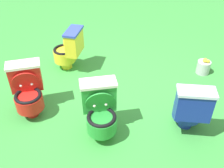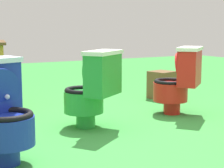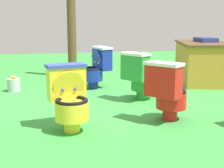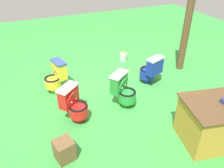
{
  "view_description": "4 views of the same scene",
  "coord_description": "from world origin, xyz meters",
  "px_view_note": "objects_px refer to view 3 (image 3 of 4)",
  "views": [
    {
      "loc": [
        -1.19,
        2.54,
        2.53
      ],
      "look_at": [
        0.03,
        -0.04,
        0.37
      ],
      "focal_mm": 41.88,
      "sensor_mm": 36.0,
      "label": 1
    },
    {
      "loc": [
        -1.66,
        -2.72,
        0.95
      ],
      "look_at": [
        0.1,
        0.42,
        0.41
      ],
      "focal_mm": 63.25,
      "sensor_mm": 36.0,
      "label": 2
    },
    {
      "loc": [
        4.64,
        -0.79,
        1.23
      ],
      "look_at": [
        0.58,
        -0.04,
        0.39
      ],
      "focal_mm": 52.75,
      "sensor_mm": 36.0,
      "label": 3
    },
    {
      "loc": [
        1.67,
        3.9,
        2.9
      ],
      "look_at": [
        0.08,
        0.23,
        0.4
      ],
      "focal_mm": 35.57,
      "sensor_mm": 36.0,
      "label": 4
    }
  ],
  "objects_px": {
    "toilet_green": "(140,76)",
    "toilet_yellow": "(69,97)",
    "vendor_table": "(202,62)",
    "toilet_blue": "(97,67)",
    "lemon_bucket": "(14,85)",
    "toilet_red": "(168,91)",
    "wooden_post": "(72,26)"
  },
  "relations": [
    {
      "from": "toilet_yellow",
      "to": "vendor_table",
      "type": "xyz_separation_m",
      "value": [
        -2.32,
        2.66,
        0.02
      ]
    },
    {
      "from": "toilet_blue",
      "to": "wooden_post",
      "type": "distance_m",
      "value": 1.41
    },
    {
      "from": "toilet_blue",
      "to": "vendor_table",
      "type": "distance_m",
      "value": 2.07
    },
    {
      "from": "toilet_green",
      "to": "wooden_post",
      "type": "relative_size",
      "value": 0.35
    },
    {
      "from": "toilet_green",
      "to": "toilet_red",
      "type": "xyz_separation_m",
      "value": [
        1.06,
        0.06,
        0.0
      ]
    },
    {
      "from": "toilet_yellow",
      "to": "toilet_red",
      "type": "relative_size",
      "value": 1.0
    },
    {
      "from": "toilet_green",
      "to": "toilet_yellow",
      "type": "bearing_deg",
      "value": -78.97
    },
    {
      "from": "toilet_yellow",
      "to": "vendor_table",
      "type": "height_order",
      "value": "vendor_table"
    },
    {
      "from": "wooden_post",
      "to": "toilet_red",
      "type": "bearing_deg",
      "value": 16.04
    },
    {
      "from": "lemon_bucket",
      "to": "toilet_yellow",
      "type": "bearing_deg",
      "value": 21.36
    },
    {
      "from": "toilet_blue",
      "to": "toilet_red",
      "type": "relative_size",
      "value": 1.0
    },
    {
      "from": "toilet_green",
      "to": "vendor_table",
      "type": "relative_size",
      "value": 0.45
    },
    {
      "from": "toilet_yellow",
      "to": "vendor_table",
      "type": "distance_m",
      "value": 3.53
    },
    {
      "from": "vendor_table",
      "to": "lemon_bucket",
      "type": "distance_m",
      "value": 3.51
    },
    {
      "from": "toilet_green",
      "to": "toilet_blue",
      "type": "height_order",
      "value": "same"
    },
    {
      "from": "toilet_blue",
      "to": "vendor_table",
      "type": "relative_size",
      "value": 0.45
    },
    {
      "from": "toilet_yellow",
      "to": "vendor_table",
      "type": "relative_size",
      "value": 0.45
    },
    {
      "from": "toilet_green",
      "to": "lemon_bucket",
      "type": "xyz_separation_m",
      "value": [
        -0.94,
        -1.94,
        -0.26
      ]
    },
    {
      "from": "lemon_bucket",
      "to": "toilet_red",
      "type": "bearing_deg",
      "value": 44.87
    },
    {
      "from": "toilet_yellow",
      "to": "wooden_post",
      "type": "bearing_deg",
      "value": -107.18
    },
    {
      "from": "toilet_blue",
      "to": "toilet_yellow",
      "type": "relative_size",
      "value": 1.0
    },
    {
      "from": "toilet_yellow",
      "to": "toilet_red",
      "type": "distance_m",
      "value": 1.18
    },
    {
      "from": "toilet_green",
      "to": "lemon_bucket",
      "type": "height_order",
      "value": "toilet_green"
    },
    {
      "from": "toilet_green",
      "to": "lemon_bucket",
      "type": "distance_m",
      "value": 2.17
    },
    {
      "from": "toilet_yellow",
      "to": "wooden_post",
      "type": "xyz_separation_m",
      "value": [
        -3.33,
        0.24,
        0.68
      ]
    },
    {
      "from": "toilet_green",
      "to": "toilet_blue",
      "type": "bearing_deg",
      "value": 172.46
    },
    {
      "from": "toilet_blue",
      "to": "lemon_bucket",
      "type": "relative_size",
      "value": 2.63
    },
    {
      "from": "toilet_green",
      "to": "toilet_blue",
      "type": "xyz_separation_m",
      "value": [
        -0.98,
        -0.52,
        0.0
      ]
    },
    {
      "from": "toilet_blue",
      "to": "toilet_yellow",
      "type": "distance_m",
      "value": 2.23
    },
    {
      "from": "toilet_green",
      "to": "vendor_table",
      "type": "bearing_deg",
      "value": 91.12
    },
    {
      "from": "wooden_post",
      "to": "vendor_table",
      "type": "bearing_deg",
      "value": 67.17
    },
    {
      "from": "toilet_blue",
      "to": "wooden_post",
      "type": "xyz_separation_m",
      "value": [
        -1.19,
        -0.35,
        0.68
      ]
    }
  ]
}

